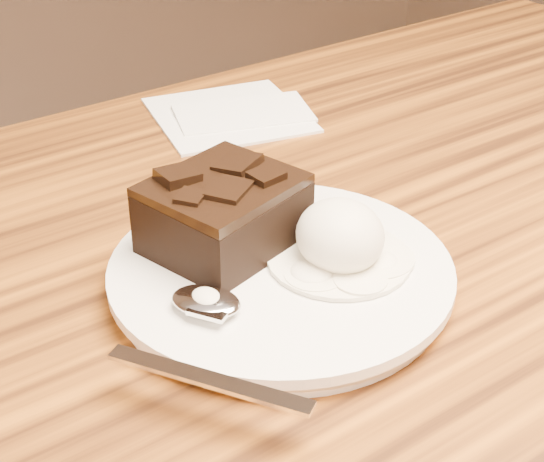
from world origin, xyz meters
TOP-DOWN VIEW (x-y plane):
  - plate at (-0.07, 0.04)m, footprint 0.23×0.23m
  - brownie at (-0.09, 0.08)m, footprint 0.11×0.10m
  - ice_cream_scoop at (-0.04, 0.02)m, footprint 0.06×0.06m
  - melt_puddle at (-0.04, 0.02)m, footprint 0.10×0.10m
  - spoon at (-0.14, 0.02)m, footprint 0.12×0.17m
  - napkin at (0.06, 0.30)m, footprint 0.17×0.17m
  - crumb_a at (-0.05, 0.04)m, footprint 0.01×0.01m
  - crumb_b at (-0.01, 0.03)m, footprint 0.01×0.01m

SIDE VIEW (x-z plane):
  - napkin at x=0.06m, z-range 0.75..0.76m
  - plate at x=-0.07m, z-range 0.75..0.77m
  - melt_puddle at x=-0.04m, z-range 0.77..0.77m
  - crumb_b at x=-0.01m, z-range 0.77..0.77m
  - crumb_a at x=-0.05m, z-range 0.77..0.77m
  - spoon at x=-0.14m, z-range 0.77..0.78m
  - ice_cream_scoop at x=-0.04m, z-range 0.76..0.81m
  - brownie at x=-0.09m, z-range 0.77..0.81m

